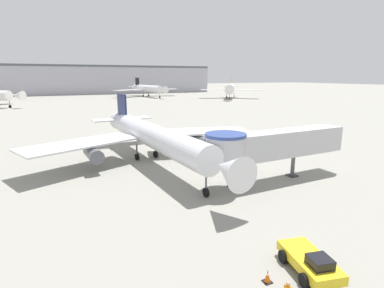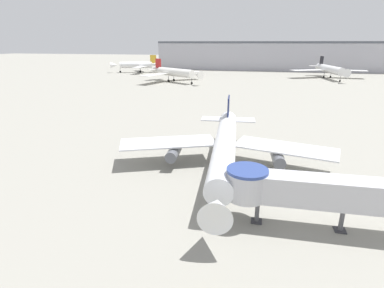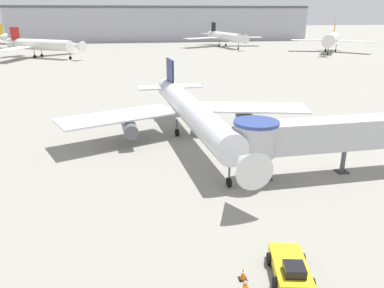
% 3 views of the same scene
% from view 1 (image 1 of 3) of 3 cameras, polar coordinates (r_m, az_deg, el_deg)
% --- Properties ---
extents(ground_plane, '(800.00, 800.00, 0.00)m').
position_cam_1_polar(ground_plane, '(38.59, -6.62, -4.19)').
color(ground_plane, gray).
extents(main_airplane, '(32.12, 34.05, 8.39)m').
position_cam_1_polar(main_airplane, '(39.29, -7.62, 1.47)').
color(main_airplane, silver).
rests_on(main_airplane, ground_plane).
extents(jet_bridge, '(17.44, 4.09, 5.76)m').
position_cam_1_polar(jet_bridge, '(32.87, 14.26, -0.14)').
color(jet_bridge, '#B7B7BC').
rests_on(jet_bridge, ground_plane).
extents(pushback_tug_yellow, '(2.89, 4.44, 1.51)m').
position_cam_1_polar(pushback_tug_yellow, '(19.86, 21.60, -20.11)').
color(pushback_tug_yellow, yellow).
rests_on(pushback_tug_yellow, ground_plane).
extents(traffic_cone_starboard_wing, '(0.45, 0.45, 0.74)m').
position_cam_1_polar(traffic_cone_starboard_wing, '(45.43, 8.10, -1.18)').
color(traffic_cone_starboard_wing, black).
rests_on(traffic_cone_starboard_wing, ground_plane).
extents(traffic_cone_apron_front, '(0.48, 0.48, 0.79)m').
position_cam_1_polar(traffic_cone_apron_front, '(18.64, 14.20, -23.20)').
color(traffic_cone_apron_front, black).
rests_on(traffic_cone_apron_front, ground_plane).
extents(background_jet_black_tail, '(38.09, 36.99, 10.34)m').
position_cam_1_polar(background_jet_black_tail, '(170.77, -8.44, 10.41)').
color(background_jet_black_tail, white).
rests_on(background_jet_black_tail, ground_plane).
extents(background_jet_orange_tail, '(27.82, 27.57, 11.69)m').
position_cam_1_polar(background_jet_orange_tail, '(156.36, 7.31, 10.45)').
color(background_jet_orange_tail, white).
rests_on(background_jet_orange_tail, ground_plane).
extents(terminal_building, '(157.53, 26.28, 18.10)m').
position_cam_1_polar(terminal_building, '(211.63, -18.45, 11.57)').
color(terminal_building, '#A8A8B2').
rests_on(terminal_building, ground_plane).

